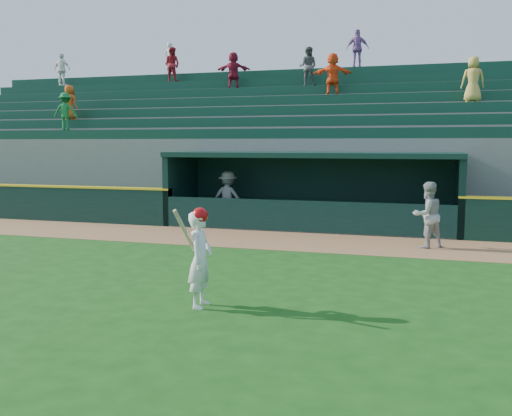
# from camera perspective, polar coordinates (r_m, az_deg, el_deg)

# --- Properties ---
(ground) EXTENTS (120.00, 120.00, 0.00)m
(ground) POSITION_cam_1_polar(r_m,az_deg,el_deg) (11.54, -2.35, -7.29)
(ground) COLOR #174611
(ground) RESTS_ON ground
(warning_track) EXTENTS (40.00, 3.00, 0.01)m
(warning_track) POSITION_cam_1_polar(r_m,az_deg,el_deg) (16.15, 3.45, -3.30)
(warning_track) COLOR #92623A
(warning_track) RESTS_ON ground
(dugout_player_front) EXTENTS (1.08, 1.04, 1.75)m
(dugout_player_front) POSITION_cam_1_polar(r_m,az_deg,el_deg) (15.63, 16.76, -0.67)
(dugout_player_front) COLOR #9E9E99
(dugout_player_front) RESTS_ON ground
(dugout_player_inside) EXTENTS (1.19, 0.72, 1.79)m
(dugout_player_inside) POSITION_cam_1_polar(r_m,az_deg,el_deg) (19.68, -2.83, 1.09)
(dugout_player_inside) COLOR #ABABA5
(dugout_player_inside) RESTS_ON ground
(dugout) EXTENTS (9.40, 2.80, 2.46)m
(dugout) POSITION_cam_1_polar(r_m,az_deg,el_deg) (18.99, 5.69, 2.26)
(dugout) COLOR slate
(dugout) RESTS_ON ground
(stands) EXTENTS (34.50, 6.31, 7.58)m
(stands) POSITION_cam_1_polar(r_m,az_deg,el_deg) (23.44, 7.88, 5.59)
(stands) COLOR slate
(stands) RESTS_ON ground
(batter_at_plate) EXTENTS (0.51, 0.78, 1.71)m
(batter_at_plate) POSITION_cam_1_polar(r_m,az_deg,el_deg) (9.63, -5.60, -4.89)
(batter_at_plate) COLOR white
(batter_at_plate) RESTS_ON ground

